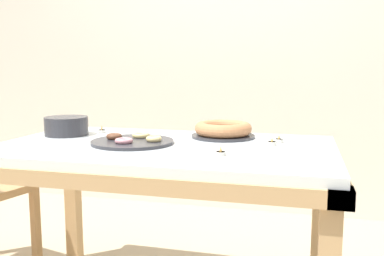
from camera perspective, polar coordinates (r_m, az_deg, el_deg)
wall_back at (r=3.34m, az=4.77°, el=11.32°), size 8.00×0.10×2.60m
dining_table at (r=1.87m, az=-3.66°, el=-5.27°), size 1.47×0.86×0.78m
cake_chocolate_round at (r=2.03m, az=4.18°, el=-0.27°), size 0.30×0.30×0.07m
pastry_platter at (r=1.89m, az=-7.92°, el=-1.73°), size 0.36×0.36×0.04m
plate_stack at (r=2.19m, az=-16.39°, el=0.27°), size 0.21×0.21×0.09m
tealight_left_edge at (r=1.93m, az=11.51°, el=-1.61°), size 0.04×0.04×0.04m
tealight_near_cakes at (r=1.61m, az=3.84°, el=-3.36°), size 0.04×0.04×0.04m
tealight_right_edge at (r=1.86m, az=10.61°, el=-1.97°), size 0.04×0.04×0.04m
tealight_centre at (r=2.22m, az=-11.93°, el=-0.37°), size 0.04×0.04×0.04m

